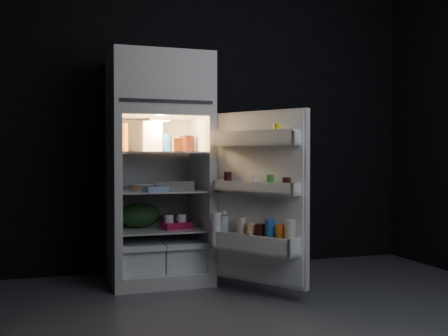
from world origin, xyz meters
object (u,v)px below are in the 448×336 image
object	(u,v)px
fridge_door	(258,201)
milk_jug	(151,137)
refrigerator	(158,161)
egg_carton	(175,186)
yogurt_tray	(177,225)

from	to	relation	value
fridge_door	milk_jug	world-z (taller)	fridge_door
refrigerator	egg_carton	world-z (taller)	refrigerator
refrigerator	milk_jug	bearing A→B (deg)	146.59
egg_carton	yogurt_tray	size ratio (longest dim) A/B	1.30
fridge_door	yogurt_tray	bearing A→B (deg)	130.91
refrigerator	fridge_door	world-z (taller)	refrigerator
refrigerator	fridge_door	size ratio (longest dim) A/B	1.46
refrigerator	egg_carton	bearing A→B (deg)	-49.63
refrigerator	yogurt_tray	world-z (taller)	refrigerator
refrigerator	milk_jug	xyz separation A→B (m)	(-0.05, 0.03, 0.19)
fridge_door	milk_jug	size ratio (longest dim) A/B	5.08
milk_jug	yogurt_tray	xyz separation A→B (m)	(0.16, -0.18, -0.69)
refrigerator	milk_jug	world-z (taller)	refrigerator
milk_jug	yogurt_tray	distance (m)	0.74
yogurt_tray	egg_carton	bearing A→B (deg)	92.64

